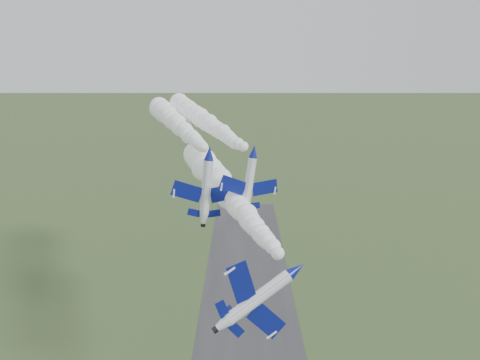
% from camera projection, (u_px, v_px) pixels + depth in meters
% --- Properties ---
extents(jet_lead, '(6.89, 13.31, 9.72)m').
position_uv_depth(jet_lead, '(297.00, 270.00, 64.88)').
color(jet_lead, white).
extents(smoke_trail_jet_lead, '(25.88, 58.86, 5.96)m').
position_uv_depth(smoke_trail_jet_lead, '(226.00, 192.00, 95.65)').
color(smoke_trail_jet_lead, white).
extents(jet_pair_left, '(11.66, 13.72, 3.46)m').
position_uv_depth(jet_pair_left, '(209.00, 153.00, 87.95)').
color(jet_pair_left, white).
extents(smoke_trail_jet_pair_left, '(21.44, 68.76, 5.55)m').
position_uv_depth(smoke_trail_jet_pair_left, '(175.00, 122.00, 123.61)').
color(smoke_trail_jet_pair_left, white).
extents(jet_pair_right, '(10.24, 11.96, 3.23)m').
position_uv_depth(jet_pair_right, '(254.00, 151.00, 87.52)').
color(jet_pair_right, white).
extents(smoke_trail_jet_pair_right, '(27.52, 65.85, 5.34)m').
position_uv_depth(smoke_trail_jet_pair_right, '(203.00, 120.00, 121.51)').
color(smoke_trail_jet_pair_right, white).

